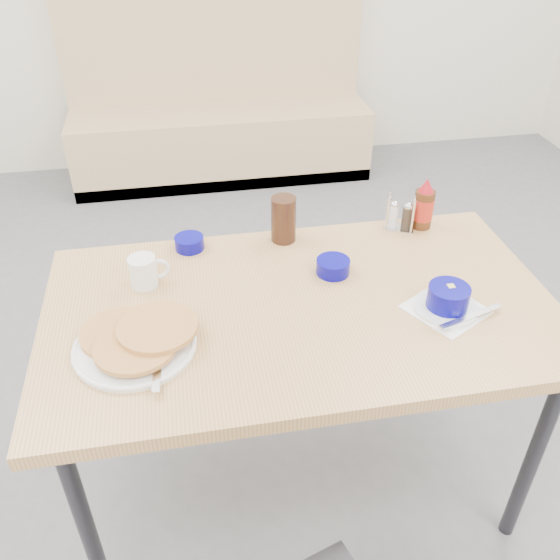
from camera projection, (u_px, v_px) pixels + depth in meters
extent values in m
plane|color=slate|center=(313.00, 541.00, 1.87)|extent=(6.00, 6.00, 0.00)
cube|color=tan|center=(222.00, 142.00, 3.92)|extent=(1.90, 0.55, 0.45)
cube|color=tan|center=(214.00, 56.00, 3.80)|extent=(1.90, 0.12, 1.00)
cube|color=#2D2D33|center=(223.00, 168.00, 4.02)|extent=(1.90, 0.55, 0.08)
cube|color=tan|center=(301.00, 309.00, 1.64)|extent=(1.40, 0.80, 0.04)
cylinder|color=#2D2D33|center=(87.00, 529.00, 1.51)|extent=(0.04, 0.04, 0.72)
cylinder|color=#2D2D33|center=(533.00, 457.00, 1.69)|extent=(0.04, 0.04, 0.72)
cylinder|color=#2D2D33|center=(102.00, 359.00, 2.03)|extent=(0.04, 0.04, 0.72)
cylinder|color=#2D2D33|center=(444.00, 318.00, 2.21)|extent=(0.04, 0.04, 0.72)
cylinder|color=white|center=(135.00, 347.00, 1.47)|extent=(0.31, 0.31, 0.02)
cylinder|color=tan|center=(120.00, 333.00, 1.49)|extent=(0.20, 0.20, 0.01)
cylinder|color=tan|center=(135.00, 346.00, 1.43)|extent=(0.20, 0.20, 0.01)
cylinder|color=tan|center=(157.00, 327.00, 1.47)|extent=(0.20, 0.20, 0.01)
cube|color=silver|center=(157.00, 371.00, 1.39)|extent=(0.03, 0.14, 0.01)
cylinder|color=white|center=(143.00, 271.00, 1.68)|extent=(0.08, 0.08, 0.09)
cylinder|color=black|center=(141.00, 260.00, 1.65)|extent=(0.07, 0.07, 0.00)
torus|color=white|center=(159.00, 269.00, 1.68)|extent=(0.07, 0.02, 0.07)
cube|color=white|center=(446.00, 309.00, 1.60)|extent=(0.25, 0.25, 0.00)
cylinder|color=white|center=(446.00, 307.00, 1.60)|extent=(0.17, 0.17, 0.01)
cylinder|color=#07057F|center=(448.00, 297.00, 1.58)|extent=(0.11, 0.11, 0.06)
cylinder|color=white|center=(450.00, 289.00, 1.57)|extent=(0.10, 0.10, 0.01)
cube|color=#F4DB60|center=(451.00, 287.00, 1.57)|extent=(0.02, 0.02, 0.01)
cube|color=silver|center=(471.00, 316.00, 1.56)|extent=(0.20, 0.08, 0.01)
cylinder|color=#07057F|center=(189.00, 243.00, 1.85)|extent=(0.09, 0.09, 0.04)
cylinder|color=#07057F|center=(333.00, 266.00, 1.74)|extent=(0.10, 0.10, 0.04)
cylinder|color=#331B10|center=(283.00, 219.00, 1.86)|extent=(0.09, 0.09, 0.15)
cube|color=silver|center=(399.00, 228.00, 1.96)|extent=(0.11, 0.09, 0.00)
cylinder|color=silver|center=(387.00, 214.00, 1.92)|extent=(0.01, 0.01, 0.11)
cylinder|color=silver|center=(413.00, 217.00, 1.90)|extent=(0.01, 0.01, 0.11)
cylinder|color=silver|center=(389.00, 208.00, 1.95)|extent=(0.01, 0.01, 0.11)
cylinder|color=silver|center=(414.00, 211.00, 1.93)|extent=(0.01, 0.01, 0.11)
cylinder|color=silver|center=(393.00, 216.00, 1.94)|extent=(0.03, 0.03, 0.08)
cylinder|color=#3F3326|center=(407.00, 218.00, 1.93)|extent=(0.03, 0.03, 0.08)
cylinder|color=#47230F|center=(423.00, 209.00, 1.93)|extent=(0.07, 0.07, 0.13)
cylinder|color=red|center=(423.00, 209.00, 1.93)|extent=(0.07, 0.07, 0.07)
cone|color=#AE1119|center=(427.00, 185.00, 1.88)|extent=(0.05, 0.05, 0.04)
cube|color=#E8554D|center=(168.00, 322.00, 1.56)|extent=(0.05, 0.05, 0.00)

